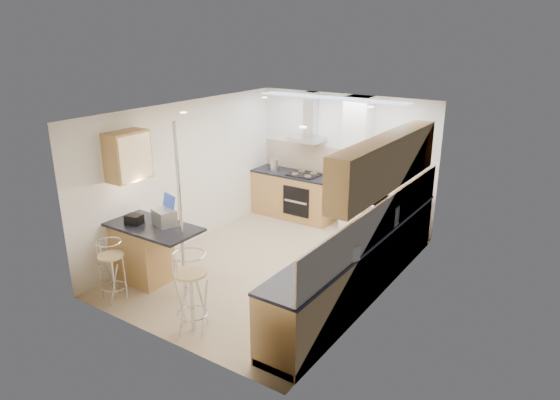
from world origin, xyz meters
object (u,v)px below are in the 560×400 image
Objects in this scene: microwave at (388,211)px; bar_stool_end at (191,293)px; bar_stool_near at (112,271)px; laptop at (164,217)px; bread_bin at (342,253)px.

microwave is 0.51× the size of bar_stool_end.
bar_stool_near is 0.84× the size of bar_stool_end.
microwave is at bearing 34.10° from bar_stool_near.
bread_bin is (2.64, 0.43, -0.04)m from laptop.
bar_stool_near is at bearing 121.13° from microwave.
microwave is 3.27m from laptop.
bread_bin is at bearing -12.99° from bar_stool_end.
laptop is at bearing -152.68° from bread_bin.
bar_stool_end is at bearing 139.56° from microwave.
microwave reaches higher than bar_stool_end.
laptop reaches higher than bread_bin.
laptop is 1.47m from bar_stool_end.
microwave is 4.03m from bar_stool_near.
laptop reaches higher than bar_stool_near.
microwave is 3.12m from bar_stool_end.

